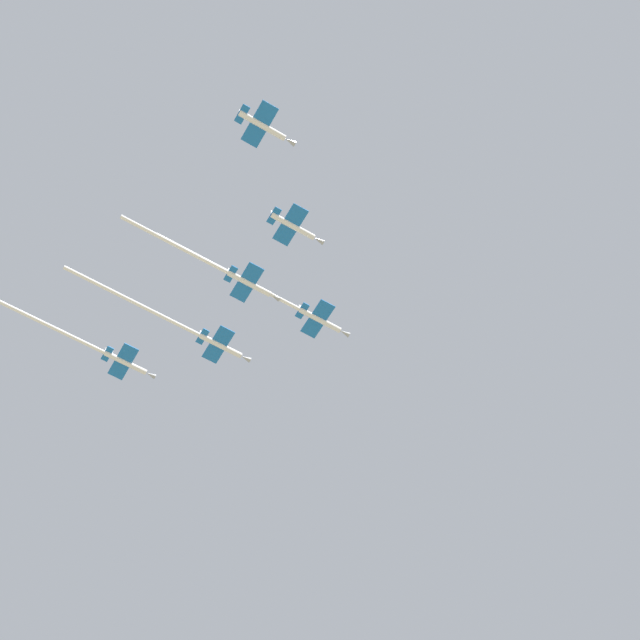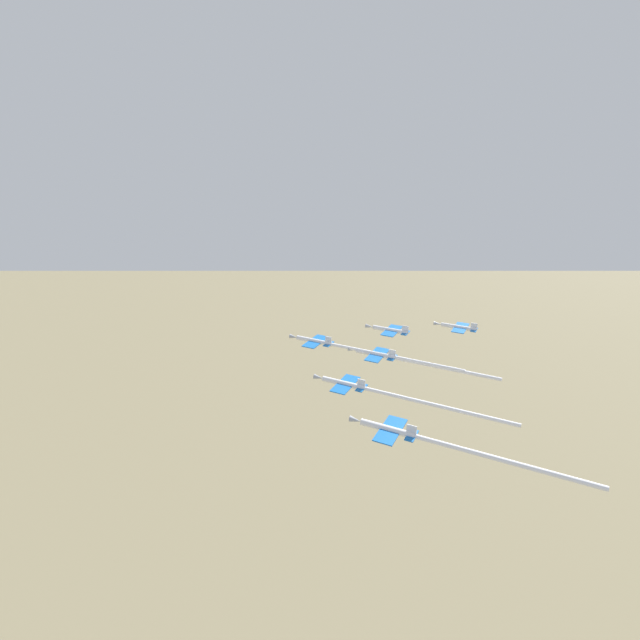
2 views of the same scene
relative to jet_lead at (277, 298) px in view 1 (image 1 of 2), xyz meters
The scene contains 6 objects.
jet_lead is the anchor object (origin of this frame).
jet_port_inner 23.00m from the jet_lead, 102.88° to the left, with size 40.94×24.91×2.79m.
jet_starboard_inner 17.50m from the jet_lead, 137.48° to the right, with size 12.76×10.12×2.79m.
jet_port_outer 14.49m from the jet_lead, 149.64° to the left, with size 34.51×21.14×2.79m.
jet_starboard_outer 45.77m from the jet_lead, 102.68° to the left, with size 38.28×23.35×2.79m.
jet_center_rear 39.99m from the jet_lead, 153.54° to the right, with size 12.76×10.12×2.79m.
Camera 1 is at (-104.84, -49.29, 2.02)m, focal length 53.81 mm.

